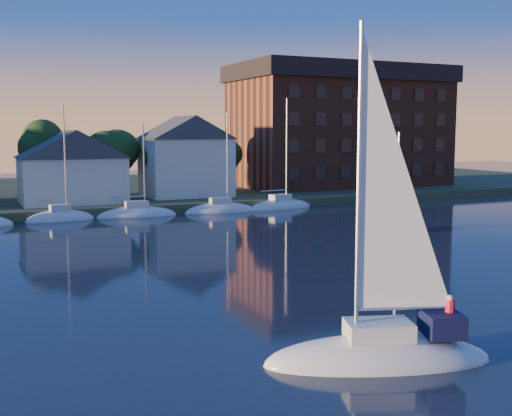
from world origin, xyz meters
TOP-DOWN VIEW (x-y plane):
  - ground at (0.00, 0.00)m, footprint 260.00×260.00m
  - shoreline_land at (0.00, 75.00)m, footprint 160.00×50.00m
  - wooden_dock at (0.00, 52.00)m, footprint 120.00×3.00m
  - clubhouse_centre at (-6.00, 57.00)m, footprint 11.55×8.40m
  - clubhouse_east at (8.00, 59.00)m, footprint 10.50×8.40m
  - condo_block at (34.00, 64.95)m, footprint 31.00×17.00m
  - tree_line at (2.00, 63.00)m, footprint 93.40×5.40m
  - moored_fleet at (-12.00, 49.00)m, footprint 63.50×2.40m
  - hero_sailboat at (-3.01, 3.44)m, footprint 9.44×5.76m
  - drifting_sailboat_right at (17.11, 29.81)m, footprint 6.35×4.36m

SIDE VIEW (x-z plane):
  - ground at x=0.00m, z-range 0.00..0.00m
  - shoreline_land at x=0.00m, z-range -1.00..1.00m
  - wooden_dock at x=0.00m, z-range -0.50..0.50m
  - drifting_sailboat_right at x=17.11m, z-range -4.88..5.07m
  - moored_fleet at x=-12.00m, z-range -5.93..6.12m
  - hero_sailboat at x=-3.01m, z-range -6.43..7.61m
  - clubhouse_centre at x=-6.00m, z-range 1.09..9.17m
  - clubhouse_east at x=8.00m, z-range 1.10..10.90m
  - tree_line at x=2.00m, z-range 2.73..11.63m
  - condo_block at x=34.00m, z-range 1.09..18.49m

